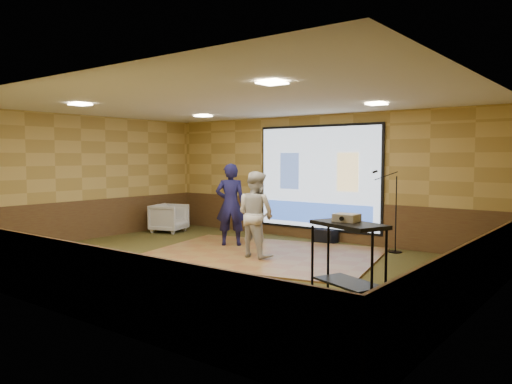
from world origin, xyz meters
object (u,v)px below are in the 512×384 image
Objects in this scene: mic_stand at (393,229)px; projector_screen at (318,179)px; projector at (347,218)px; dance_floor at (262,254)px; duffel_bag at (326,236)px; player_left at (231,204)px; banquet_chair at (169,218)px; av_table at (349,245)px; player_right at (256,214)px.

projector_screen is at bearing -170.57° from mic_stand.
dance_floor is at bearing 145.95° from projector.
mic_stand is at bearing -6.25° from duffel_bag.
dance_floor is 2.62× the size of mic_stand.
banquet_chair is (-2.70, 0.64, -0.57)m from player_left.
av_table is (3.01, -4.26, -0.67)m from projector_screen.
banquet_chair is 1.66× the size of duffel_bag.
banquet_chair is at bearing -12.85° from player_right.
projector_screen is 5.26m from av_table.
av_table reaches higher than dance_floor.
player_right reaches higher than banquet_chair.
mic_stand is at bearing -10.81° from projector_screen.
mic_stand is at bearing -124.12° from player_right.
banquet_chair is (-3.76, -1.33, -1.10)m from projector_screen.
player_left is at bearing -118.31° from projector_screen.
projector_screen reaches higher than projector.
mic_stand reaches higher than projector.
banquet_chair is at bearing 156.62° from av_table.
banquet_chair is (-6.69, 2.85, -0.78)m from projector.
player_right reaches higher than projector.
projector is 7.31m from banquet_chair.
duffel_bag is at bearing -30.87° from projector_screen.
dance_floor is at bearing -121.33° from banquet_chair.
projector_screen is at bearing -87.41° from banquet_chair.
mic_stand is at bearing 44.26° from dance_floor.
projector is 4.85m from duffel_bag.
projector_screen is at bearing 125.21° from av_table.
av_table is at bearing -45.73° from projector.
player_right is at bearing -75.47° from dance_floor.
duffel_bag is at bearing -166.02° from mic_stand.
banquet_chair is 4.27m from duffel_bag.
player_left reaches higher than player_right.
av_table is at bearing -55.98° from mic_stand.
projector_screen reaches higher than av_table.
player_right is at bearing 116.20° from player_left.
projector_screen is at bearing 149.13° from duffel_bag.
av_table is at bearing -130.28° from banquet_chair.
player_right is 5.24× the size of projector.
banquet_chair is (-6.77, 2.93, -0.43)m from av_table.
banquet_chair is at bearing -160.51° from projector_screen.
mic_stand is (-0.87, 3.79, -0.67)m from projector.
av_table is at bearing -56.70° from duffel_bag.
projector_screen is at bearing -153.07° from player_left.
av_table is at bearing -33.50° from dance_floor.
player_left is at bearing 163.11° from dance_floor.
projector_screen is 1.92× the size of mic_stand.
banquet_chair is at bearing -48.14° from player_left.
banquet_chair is at bearing 156.02° from projector.
player_left is 1.06× the size of mic_stand.
duffel_bag is at bearing 82.87° from dance_floor.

